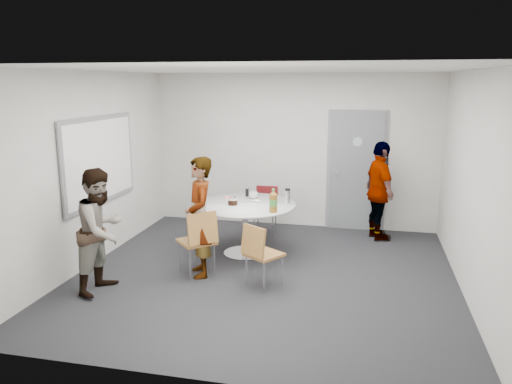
% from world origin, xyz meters
% --- Properties ---
extents(floor, '(5.00, 5.00, 0.00)m').
position_xyz_m(floor, '(0.00, 0.00, 0.00)').
color(floor, '#242428').
rests_on(floor, ground).
extents(ceiling, '(5.00, 5.00, 0.00)m').
position_xyz_m(ceiling, '(0.00, 0.00, 2.70)').
color(ceiling, silver).
rests_on(ceiling, wall_back).
extents(wall_back, '(5.00, 0.00, 5.00)m').
position_xyz_m(wall_back, '(0.00, 2.50, 1.35)').
color(wall_back, beige).
rests_on(wall_back, floor).
extents(wall_left, '(0.00, 5.00, 5.00)m').
position_xyz_m(wall_left, '(-2.50, 0.00, 1.35)').
color(wall_left, beige).
rests_on(wall_left, floor).
extents(wall_right, '(0.00, 5.00, 5.00)m').
position_xyz_m(wall_right, '(2.50, 0.00, 1.35)').
color(wall_right, beige).
rests_on(wall_right, floor).
extents(wall_front, '(5.00, 0.00, 5.00)m').
position_xyz_m(wall_front, '(0.00, -2.50, 1.35)').
color(wall_front, beige).
rests_on(wall_front, floor).
extents(door, '(1.02, 0.17, 2.12)m').
position_xyz_m(door, '(1.10, 2.48, 1.03)').
color(door, slate).
rests_on(door, wall_back).
extents(whiteboard, '(0.04, 1.90, 1.25)m').
position_xyz_m(whiteboard, '(-2.46, 0.20, 1.45)').
color(whiteboard, gray).
rests_on(whiteboard, wall_left).
extents(table, '(1.51, 1.51, 1.12)m').
position_xyz_m(table, '(-0.43, 0.75, 0.68)').
color(table, silver).
rests_on(table, floor).
extents(chair_near_left, '(0.63, 0.63, 0.91)m').
position_xyz_m(chair_near_left, '(-0.84, -0.24, 0.55)').
color(chair_near_left, brown).
rests_on(chair_near_left, floor).
extents(chair_near_right, '(0.56, 0.57, 0.83)m').
position_xyz_m(chair_near_right, '(0.02, -0.43, 0.50)').
color(chair_near_right, brown).
rests_on(chair_near_right, floor).
extents(chair_far, '(0.39, 0.42, 0.81)m').
position_xyz_m(chair_far, '(-0.37, 1.88, 0.49)').
color(chair_far, maroon).
rests_on(chair_far, floor).
extents(person_main, '(0.61, 0.70, 1.61)m').
position_xyz_m(person_main, '(-0.85, -0.17, 0.80)').
color(person_main, '#A5C6EA').
rests_on(person_main, floor).
extents(person_left, '(0.67, 0.82, 1.54)m').
position_xyz_m(person_left, '(-1.87, -0.90, 0.77)').
color(person_left, white).
rests_on(person_left, floor).
extents(person_right, '(0.71, 1.03, 1.62)m').
position_xyz_m(person_right, '(1.50, 1.95, 0.81)').
color(person_right, black).
rests_on(person_right, floor).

